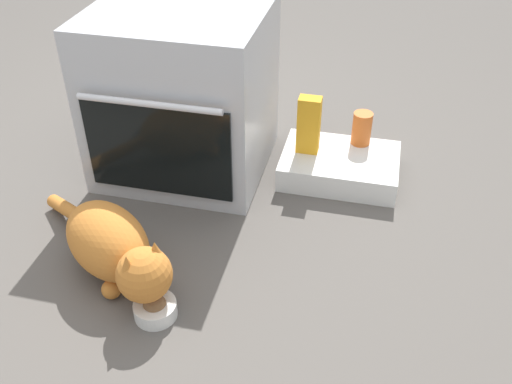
# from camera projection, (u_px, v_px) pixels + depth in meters

# --- Properties ---
(ground) EXTENTS (8.00, 8.00, 0.00)m
(ground) POSITION_uv_depth(u_px,v_px,m) (157.00, 234.00, 2.10)
(ground) COLOR #56514C
(oven) EXTENTS (0.65, 0.65, 0.67)m
(oven) POSITION_uv_depth(u_px,v_px,m) (183.00, 93.00, 2.28)
(oven) COLOR #B7BABF
(oven) RESTS_ON ground
(pantry_cabinet) EXTENTS (0.47, 0.34, 0.10)m
(pantry_cabinet) POSITION_uv_depth(u_px,v_px,m) (339.00, 166.00, 2.36)
(pantry_cabinet) COLOR white
(pantry_cabinet) RESTS_ON ground
(food_bowl) EXTENTS (0.13, 0.13, 0.08)m
(food_bowl) POSITION_uv_depth(u_px,v_px,m) (155.00, 308.00, 1.77)
(food_bowl) COLOR white
(food_bowl) RESTS_ON ground
(cat) EXTENTS (0.66, 0.52, 0.25)m
(cat) POSITION_uv_depth(u_px,v_px,m) (114.00, 247.00, 1.85)
(cat) COLOR #C6752D
(cat) RESTS_ON ground
(juice_carton) EXTENTS (0.09, 0.06, 0.24)m
(juice_carton) POSITION_uv_depth(u_px,v_px,m) (309.00, 125.00, 2.29)
(juice_carton) COLOR orange
(juice_carton) RESTS_ON pantry_cabinet
(sauce_jar) EXTENTS (0.08, 0.08, 0.14)m
(sauce_jar) POSITION_uv_depth(u_px,v_px,m) (362.00, 128.00, 2.37)
(sauce_jar) COLOR #D16023
(sauce_jar) RESTS_ON pantry_cabinet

